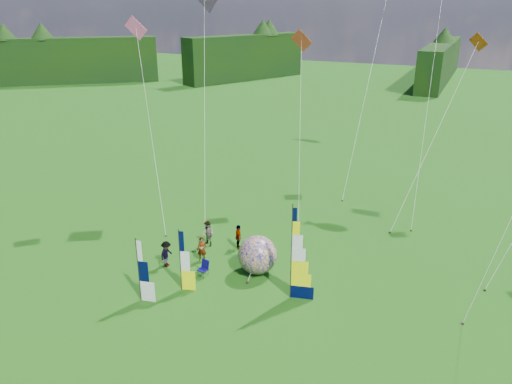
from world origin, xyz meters
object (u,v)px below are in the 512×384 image
at_px(feather_banner_main, 291,254).
at_px(spectator_c, 166,254).
at_px(spectator_a, 202,249).
at_px(kite_whale, 431,81).
at_px(side_banner_far, 139,271).
at_px(spectator_b, 208,234).
at_px(camp_chair, 203,269).
at_px(spectator_d, 238,237).
at_px(side_banner_left, 180,261).
at_px(bol_inflatable, 257,255).

height_order(feather_banner_main, spectator_c, feather_banner_main).
xyz_separation_m(spectator_a, kite_whale, (10.45, 14.88, 8.68)).
distance_m(side_banner_far, spectator_b, 7.03).
distance_m(side_banner_far, camp_chair, 4.11).
xyz_separation_m(spectator_a, spectator_c, (-1.58, -1.42, 0.02)).
distance_m(spectator_b, spectator_d, 2.01).
relative_size(spectator_a, kite_whale, 0.08).
bearing_deg(spectator_a, spectator_d, 44.05).
bearing_deg(side_banner_left, feather_banner_main, -0.03).
distance_m(spectator_a, kite_whale, 20.15).
bearing_deg(camp_chair, kite_whale, 71.56).
distance_m(feather_banner_main, spectator_d, 6.60).
distance_m(camp_chair, kite_whale, 20.99).
bearing_deg(camp_chair, spectator_b, 126.90).
distance_m(side_banner_left, spectator_b, 5.42).
bearing_deg(spectator_d, kite_whale, -75.26).
height_order(spectator_a, camp_chair, spectator_a).
bearing_deg(spectator_b, side_banner_left, -58.31).
height_order(bol_inflatable, camp_chair, bol_inflatable).
height_order(feather_banner_main, bol_inflatable, feather_banner_main).
height_order(side_banner_left, bol_inflatable, side_banner_left).
relative_size(camp_chair, kite_whale, 0.05).
distance_m(side_banner_left, bol_inflatable, 4.59).
height_order(bol_inflatable, spectator_d, bol_inflatable).
xyz_separation_m(side_banner_left, kite_whale, (9.82, 18.14, 7.69)).
distance_m(bol_inflatable, spectator_d, 3.22).
height_order(side_banner_left, spectator_a, side_banner_left).
bearing_deg(feather_banner_main, side_banner_left, -177.19).
relative_size(spectator_c, camp_chair, 1.66).
distance_m(bol_inflatable, kite_whale, 18.24).
height_order(bol_inflatable, kite_whale, kite_whale).
xyz_separation_m(bol_inflatable, spectator_c, (-5.19, -1.59, -0.33)).
bearing_deg(side_banner_left, kite_whale, 44.29).
xyz_separation_m(feather_banner_main, camp_chair, (-5.35, -0.04, -2.12)).
bearing_deg(spectator_b, bol_inflatable, -4.58).
height_order(spectator_d, kite_whale, kite_whale).
bearing_deg(side_banner_far, camp_chair, 52.89).
bearing_deg(spectator_d, side_banner_left, 134.46).
relative_size(side_banner_left, kite_whale, 0.19).
height_order(spectator_b, spectator_d, spectator_b).
relative_size(bol_inflatable, kite_whale, 0.12).
bearing_deg(spectator_b, camp_chair, -47.17).
bearing_deg(bol_inflatable, spectator_b, 157.88).
xyz_separation_m(side_banner_left, spectator_b, (-1.31, 5.18, -0.93)).
relative_size(feather_banner_main, spectator_b, 3.10).
distance_m(spectator_b, camp_chair, 3.84).
xyz_separation_m(bol_inflatable, spectator_d, (-2.33, 2.20, -0.32)).
xyz_separation_m(feather_banner_main, bol_inflatable, (-2.70, 1.68, -1.47)).
xyz_separation_m(side_banner_far, spectator_d, (2.03, 7.43, -0.95)).
relative_size(feather_banner_main, spectator_c, 3.25).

